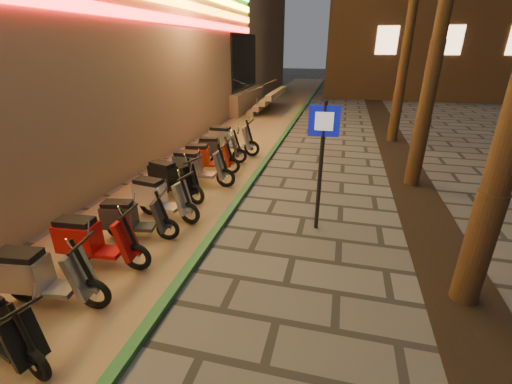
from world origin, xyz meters
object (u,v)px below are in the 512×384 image
(scooter_5, at_px, (92,240))
(scooter_12, at_px, (228,139))
(scooter_8, at_px, (171,179))
(scooter_7, at_px, (159,197))
(scooter_6, at_px, (131,218))
(scooter_10, at_px, (206,157))
(pedestrian_sign, at_px, (322,150))
(scooter_9, at_px, (197,167))
(scooter_11, at_px, (217,149))
(scooter_4, at_px, (40,276))

(scooter_5, xyz_separation_m, scooter_12, (0.17, 7.12, 0.04))
(scooter_8, distance_m, scooter_12, 4.02)
(scooter_5, distance_m, scooter_7, 2.01)
(scooter_6, height_order, scooter_10, scooter_10)
(scooter_5, relative_size, scooter_7, 1.02)
(pedestrian_sign, height_order, scooter_7, pedestrian_sign)
(scooter_7, height_order, scooter_9, scooter_9)
(scooter_8, distance_m, scooter_11, 3.00)
(pedestrian_sign, xyz_separation_m, scooter_9, (-3.51, 1.74, -1.22))
(scooter_6, distance_m, scooter_7, 1.01)
(scooter_10, bearing_deg, scooter_8, -105.36)
(scooter_8, relative_size, scooter_9, 0.96)
(scooter_9, bearing_deg, scooter_7, -92.16)
(scooter_11, bearing_deg, scooter_7, -101.06)
(pedestrian_sign, height_order, scooter_8, pedestrian_sign)
(scooter_8, bearing_deg, scooter_5, -71.66)
(scooter_9, relative_size, scooter_10, 1.05)
(scooter_12, bearing_deg, scooter_6, -90.18)
(scooter_9, bearing_deg, scooter_10, 95.53)
(scooter_4, relative_size, scooter_9, 0.97)
(pedestrian_sign, height_order, scooter_9, pedestrian_sign)
(scooter_8, height_order, scooter_10, scooter_8)
(scooter_10, bearing_deg, pedestrian_sign, -46.72)
(scooter_7, distance_m, scooter_9, 2.10)
(scooter_8, xyz_separation_m, scooter_11, (0.15, 3.00, -0.03))
(scooter_7, bearing_deg, scooter_11, 100.74)
(scooter_11, xyz_separation_m, scooter_12, (0.08, 1.01, 0.07))
(pedestrian_sign, distance_m, scooter_9, 4.10)
(pedestrian_sign, xyz_separation_m, scooter_10, (-3.62, 2.70, -1.25))
(scooter_5, relative_size, scooter_9, 0.97)
(scooter_9, bearing_deg, scooter_11, 92.85)
(scooter_4, bearing_deg, scooter_6, 77.09)
(pedestrian_sign, relative_size, scooter_12, 1.48)
(scooter_5, bearing_deg, scooter_12, 84.29)
(scooter_8, bearing_deg, scooter_12, 104.06)
(scooter_5, bearing_deg, scooter_10, 84.25)
(scooter_7, bearing_deg, scooter_5, -86.78)
(scooter_11, bearing_deg, scooter_12, 73.02)
(scooter_6, xyz_separation_m, scooter_11, (-0.03, 5.11, 0.02))
(scooter_6, distance_m, scooter_11, 5.11)
(scooter_10, xyz_separation_m, scooter_11, (-0.03, 1.05, -0.02))
(pedestrian_sign, relative_size, scooter_9, 1.54)
(scooter_6, relative_size, scooter_8, 0.91)
(scooter_6, bearing_deg, scooter_5, -108.31)
(scooter_9, distance_m, scooter_12, 3.02)
(scooter_7, distance_m, scooter_11, 4.11)
(pedestrian_sign, relative_size, scooter_7, 1.62)
(scooter_9, bearing_deg, scooter_5, -94.64)
(pedestrian_sign, distance_m, scooter_5, 4.60)
(pedestrian_sign, xyz_separation_m, scooter_8, (-3.80, 0.75, -1.24))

